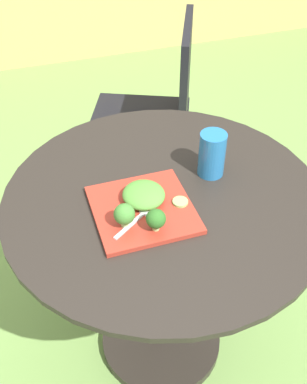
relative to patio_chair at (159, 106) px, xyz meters
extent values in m
plane|color=#70994C|center=(-0.26, -0.80, -0.53)|extent=(12.00, 12.00, 0.00)
cylinder|color=#28231E|center=(-0.26, -0.80, 0.22)|extent=(0.89, 0.89, 0.02)
cylinder|color=#28231E|center=(-0.26, -0.80, -0.14)|extent=(0.06, 0.06, 0.69)
cylinder|color=#28231E|center=(-0.26, -0.80, -0.51)|extent=(0.44, 0.44, 0.04)
cube|color=black|center=(-0.08, 0.04, -0.09)|extent=(0.58, 0.58, 0.03)
cube|color=black|center=(0.10, -0.04, 0.15)|extent=(0.20, 0.39, 0.45)
cylinder|color=black|center=(-0.18, 0.27, -0.31)|extent=(0.02, 0.02, 0.43)
cylinder|color=black|center=(-0.32, -0.06, -0.31)|extent=(0.02, 0.02, 0.43)
cylinder|color=black|center=(0.15, 0.13, -0.31)|extent=(0.02, 0.02, 0.43)
cylinder|color=black|center=(0.01, -0.20, -0.31)|extent=(0.02, 0.02, 0.43)
cube|color=#AD3323|center=(-0.33, -0.85, 0.23)|extent=(0.26, 0.26, 0.01)
cylinder|color=#236BA8|center=(-0.10, -0.75, 0.29)|extent=(0.08, 0.08, 0.13)
cylinder|color=#1E5B8F|center=(-0.10, -0.75, 0.27)|extent=(0.07, 0.07, 0.09)
cube|color=silver|center=(-0.39, -0.91, 0.24)|extent=(0.10, 0.07, 0.00)
cube|color=silver|center=(-0.32, -0.86, 0.24)|extent=(0.05, 0.04, 0.00)
ellipsoid|color=#519338|center=(-0.32, -0.82, 0.26)|extent=(0.11, 0.12, 0.04)
cylinder|color=#99B770|center=(-0.40, -0.90, 0.25)|extent=(0.02, 0.02, 0.02)
sphere|color=#427F33|center=(-0.40, -0.90, 0.28)|extent=(0.05, 0.05, 0.05)
cylinder|color=#99B770|center=(-0.32, -0.93, 0.25)|extent=(0.02, 0.02, 0.02)
sphere|color=#2D6623|center=(-0.32, -0.93, 0.28)|extent=(0.05, 0.05, 0.05)
cylinder|color=#8EB766|center=(-0.23, -0.86, 0.24)|extent=(0.04, 0.04, 0.01)
camera|label=1|loc=(-0.59, -1.72, 1.10)|focal=44.31mm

